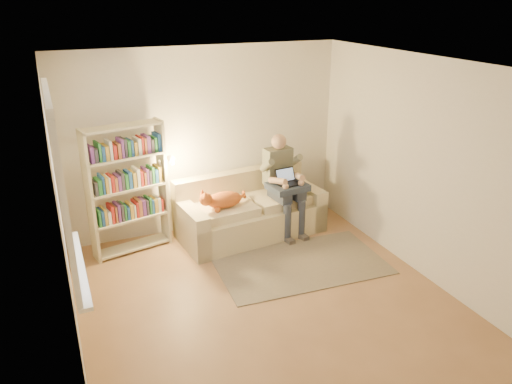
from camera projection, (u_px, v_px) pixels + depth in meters
name	position (u px, v px, depth m)	size (l,w,h in m)	color
floor	(270.00, 304.00, 5.56)	(4.50, 4.50, 0.00)	olive
ceiling	(272.00, 66.00, 4.60)	(4.00, 4.50, 0.02)	white
wall_left	(63.00, 231.00, 4.35)	(0.02, 4.50, 2.60)	silver
wall_right	(427.00, 171.00, 5.81)	(0.02, 4.50, 2.60)	silver
wall_back	(204.00, 141.00, 7.00)	(4.00, 0.02, 2.60)	silver
wall_front	(419.00, 320.00, 3.16)	(4.00, 0.02, 2.60)	silver
window	(67.00, 213.00, 4.51)	(0.12, 1.52, 1.69)	white
sofa	(249.00, 213.00, 7.11)	(2.10, 1.11, 0.86)	beige
person	(283.00, 179.00, 7.00)	(0.44, 0.65, 1.42)	#6E715B
cat	(221.00, 200.00, 6.65)	(0.74, 0.31, 0.27)	orange
blanket	(286.00, 187.00, 6.92)	(0.51, 0.42, 0.09)	#273245
laptop	(286.00, 180.00, 6.89)	(0.32, 0.29, 0.25)	black
bookshelf	(127.00, 183.00, 6.41)	(1.18, 0.47, 1.73)	beige
rug	(301.00, 264.00, 6.38)	(2.11, 1.25, 0.01)	#7D705B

